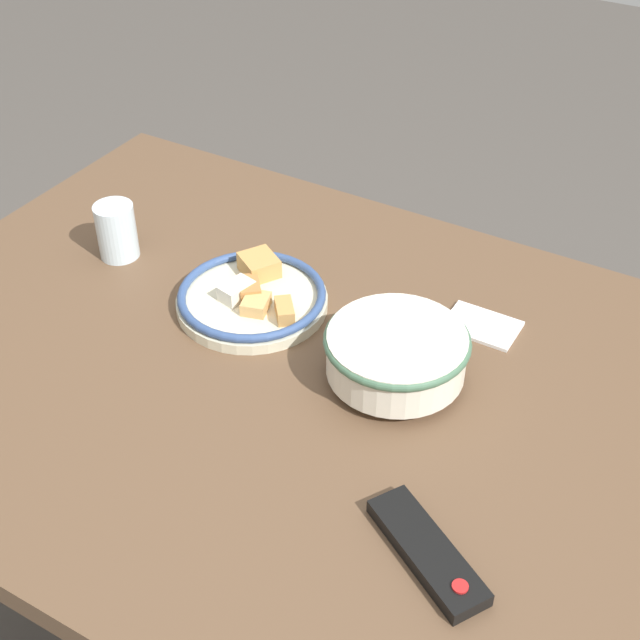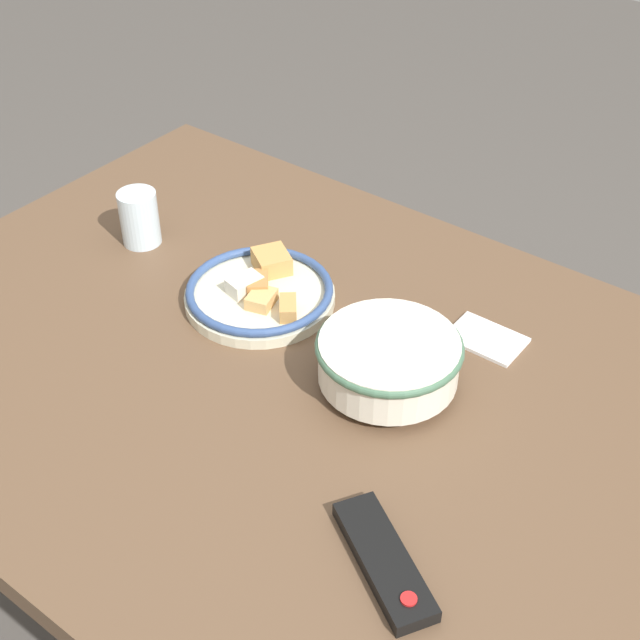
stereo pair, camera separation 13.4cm
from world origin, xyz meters
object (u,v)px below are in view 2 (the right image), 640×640
Objects in this scene: tv_remote at (384,560)px; drinking_glass at (139,218)px; food_plate at (260,292)px; noodle_bowl at (389,359)px.

drinking_glass is at bearing -82.00° from tv_remote.
food_plate is 2.48× the size of drinking_glass.
drinking_glass is (0.28, -0.01, 0.03)m from food_plate.
noodle_bowl reaches higher than food_plate.
noodle_bowl is at bearing -115.66° from tv_remote.
noodle_bowl is 0.56m from drinking_glass.
drinking_glass is at bearing -4.78° from noodle_bowl.
tv_remote is (-0.17, 0.26, -0.04)m from noodle_bowl.
noodle_bowl is 0.28m from food_plate.
noodle_bowl is 0.86× the size of food_plate.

